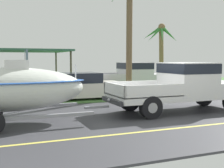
% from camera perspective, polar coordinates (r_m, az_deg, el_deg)
% --- Properties ---
extents(ground, '(36.00, 22.00, 0.11)m').
position_cam_1_polar(ground, '(18.36, -4.64, -1.63)').
color(ground, '#38383D').
extents(pickup_truck_towing, '(5.80, 2.00, 1.93)m').
position_cam_1_polar(pickup_truck_towing, '(11.97, 14.35, -0.07)').
color(pickup_truck_towing, silver).
rests_on(pickup_truck_towing, ground).
extents(boat_on_trailer, '(6.02, 2.36, 2.38)m').
position_cam_1_polar(boat_on_trailer, '(9.67, -19.56, -0.94)').
color(boat_on_trailer, gray).
rests_on(boat_on_trailer, ground).
extents(parked_pickup_background, '(5.75, 2.06, 1.87)m').
position_cam_1_polar(parked_pickup_background, '(18.48, 4.35, 1.68)').
color(parked_pickup_background, silver).
rests_on(parked_pickup_background, ground).
extents(parked_sedan_near, '(4.49, 1.89, 1.38)m').
position_cam_1_polar(parked_sedan_near, '(14.93, -6.75, -0.51)').
color(parked_sedan_near, beige).
rests_on(parked_sedan_near, ground).
extents(carport_awning, '(7.45, 5.81, 2.77)m').
position_cam_1_polar(carport_awning, '(22.67, -18.31, 6.11)').
color(carport_awning, '#4C4238').
rests_on(carport_awning, ground).
extents(palm_tree_near_right, '(2.87, 3.36, 6.84)m').
position_cam_1_polar(palm_tree_near_right, '(16.12, 3.25, 16.02)').
color(palm_tree_near_right, brown).
rests_on(palm_tree_near_right, ground).
extents(palm_tree_mid, '(3.22, 3.24, 5.37)m').
position_cam_1_polar(palm_tree_mid, '(27.75, 9.63, 8.51)').
color(palm_tree_mid, brown).
rests_on(palm_tree_mid, ground).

